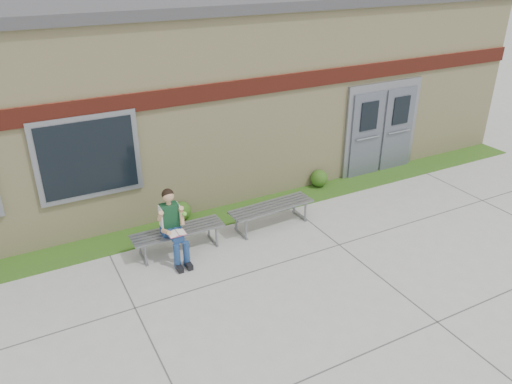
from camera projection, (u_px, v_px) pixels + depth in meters
ground at (310, 273)px, 8.79m from camera, size 80.00×80.00×0.00m
grass_strip at (244, 211)px, 10.85m from camera, size 16.00×0.80×0.02m
school_building at (183, 82)px, 12.61m from camera, size 16.20×6.22×4.20m
bench_left at (178, 235)px, 9.29m from camera, size 1.73×0.49×0.45m
bench_right at (271, 210)px, 10.13m from camera, size 1.81×0.59×0.46m
girl at (173, 225)px, 8.91m from camera, size 0.49×0.81×1.35m
shrub_mid at (182, 211)px, 10.40m from camera, size 0.40×0.40×0.40m
shrub_east at (319, 178)px, 11.85m from camera, size 0.41×0.41×0.41m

